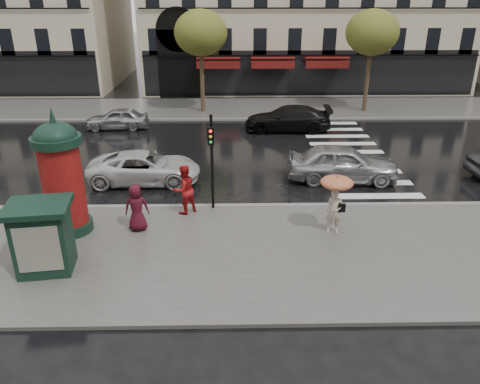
{
  "coord_description": "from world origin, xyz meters",
  "views": [
    {
      "loc": [
        -0.1,
        -13.37,
        7.86
      ],
      "look_at": [
        0.19,
        1.5,
        1.33
      ],
      "focal_mm": 35.0,
      "sensor_mm": 36.0,
      "label": 1
    }
  ],
  "objects_px": {
    "woman_red": "(184,189)",
    "car_white": "(145,168)",
    "traffic_light": "(212,154)",
    "car_silver": "(343,163)",
    "newsstand": "(43,237)",
    "car_black": "(288,118)",
    "woman_umbrella": "(336,195)",
    "man_burgundy": "(137,208)",
    "morris_column": "(61,174)",
    "car_far_silver": "(117,119)"
  },
  "relations": [
    {
      "from": "woman_red",
      "to": "man_burgundy",
      "type": "relative_size",
      "value": 1.11
    },
    {
      "from": "morris_column",
      "to": "car_white",
      "type": "distance_m",
      "value": 5.21
    },
    {
      "from": "woman_umbrella",
      "to": "car_silver",
      "type": "relative_size",
      "value": 0.44
    },
    {
      "from": "woman_umbrella",
      "to": "car_black",
      "type": "bearing_deg",
      "value": 90.54
    },
    {
      "from": "morris_column",
      "to": "car_silver",
      "type": "relative_size",
      "value": 0.91
    },
    {
      "from": "morris_column",
      "to": "traffic_light",
      "type": "height_order",
      "value": "morris_column"
    },
    {
      "from": "morris_column",
      "to": "car_far_silver",
      "type": "bearing_deg",
      "value": 95.33
    },
    {
      "from": "woman_umbrella",
      "to": "newsstand",
      "type": "bearing_deg",
      "value": -166.59
    },
    {
      "from": "traffic_light",
      "to": "car_silver",
      "type": "xyz_separation_m",
      "value": [
        5.58,
        3.01,
        -1.51
      ]
    },
    {
      "from": "man_burgundy",
      "to": "car_far_silver",
      "type": "bearing_deg",
      "value": -82.37
    },
    {
      "from": "car_far_silver",
      "to": "man_burgundy",
      "type": "bearing_deg",
      "value": 12.94
    },
    {
      "from": "car_white",
      "to": "man_burgundy",
      "type": "bearing_deg",
      "value": -173.86
    },
    {
      "from": "man_burgundy",
      "to": "car_white",
      "type": "xyz_separation_m",
      "value": [
        -0.53,
        4.66,
        -0.29
      ]
    },
    {
      "from": "woman_red",
      "to": "car_black",
      "type": "distance_m",
      "value": 12.35
    },
    {
      "from": "woman_umbrella",
      "to": "morris_column",
      "type": "distance_m",
      "value": 9.12
    },
    {
      "from": "car_black",
      "to": "car_far_silver",
      "type": "bearing_deg",
      "value": -89.99
    },
    {
      "from": "man_burgundy",
      "to": "newsstand",
      "type": "xyz_separation_m",
      "value": [
        -2.25,
        -2.44,
        0.26
      ]
    },
    {
      "from": "newsstand",
      "to": "traffic_light",
      "type": "bearing_deg",
      "value": 40.54
    },
    {
      "from": "car_silver",
      "to": "morris_column",
      "type": "bearing_deg",
      "value": 118.32
    },
    {
      "from": "traffic_light",
      "to": "car_white",
      "type": "relative_size",
      "value": 0.75
    },
    {
      "from": "morris_column",
      "to": "car_silver",
      "type": "xyz_separation_m",
      "value": [
        10.48,
        4.64,
        -1.38
      ]
    },
    {
      "from": "woman_umbrella",
      "to": "morris_column",
      "type": "height_order",
      "value": "morris_column"
    },
    {
      "from": "car_black",
      "to": "traffic_light",
      "type": "bearing_deg",
      "value": -17.23
    },
    {
      "from": "woman_red",
      "to": "car_black",
      "type": "height_order",
      "value": "woman_red"
    },
    {
      "from": "woman_red",
      "to": "traffic_light",
      "type": "height_order",
      "value": "traffic_light"
    },
    {
      "from": "woman_umbrella",
      "to": "newsstand",
      "type": "height_order",
      "value": "newsstand"
    },
    {
      "from": "traffic_light",
      "to": "car_white",
      "type": "bearing_deg",
      "value": 135.58
    },
    {
      "from": "woman_red",
      "to": "car_white",
      "type": "height_order",
      "value": "woman_red"
    },
    {
      "from": "car_silver",
      "to": "car_white",
      "type": "relative_size",
      "value": 0.99
    },
    {
      "from": "car_far_silver",
      "to": "car_white",
      "type": "bearing_deg",
      "value": 17.48
    },
    {
      "from": "traffic_light",
      "to": "car_silver",
      "type": "height_order",
      "value": "traffic_light"
    },
    {
      "from": "woman_umbrella",
      "to": "car_far_silver",
      "type": "xyz_separation_m",
      "value": [
        -10.31,
        13.44,
        -0.87
      ]
    },
    {
      "from": "traffic_light",
      "to": "newsstand",
      "type": "height_order",
      "value": "traffic_light"
    },
    {
      "from": "newsstand",
      "to": "woman_umbrella",
      "type": "bearing_deg",
      "value": 13.41
    },
    {
      "from": "morris_column",
      "to": "traffic_light",
      "type": "xyz_separation_m",
      "value": [
        4.9,
        1.63,
        0.13
      ]
    },
    {
      "from": "traffic_light",
      "to": "car_far_silver",
      "type": "xyz_separation_m",
      "value": [
        -6.13,
        11.49,
        -1.69
      ]
    },
    {
      "from": "car_white",
      "to": "woman_umbrella",
      "type": "bearing_deg",
      "value": -124.74
    },
    {
      "from": "man_burgundy",
      "to": "car_silver",
      "type": "height_order",
      "value": "man_burgundy"
    },
    {
      "from": "morris_column",
      "to": "newsstand",
      "type": "relative_size",
      "value": 2.03
    },
    {
      "from": "woman_umbrella",
      "to": "traffic_light",
      "type": "height_order",
      "value": "traffic_light"
    },
    {
      "from": "woman_umbrella",
      "to": "car_far_silver",
      "type": "height_order",
      "value": "woman_umbrella"
    },
    {
      "from": "newsstand",
      "to": "car_silver",
      "type": "bearing_deg",
      "value": 34.43
    },
    {
      "from": "morris_column",
      "to": "woman_umbrella",
      "type": "bearing_deg",
      "value": -2.03
    },
    {
      "from": "man_burgundy",
      "to": "car_black",
      "type": "relative_size",
      "value": 0.33
    },
    {
      "from": "woman_red",
      "to": "car_silver",
      "type": "xyz_separation_m",
      "value": [
        6.61,
        3.34,
        -0.24
      ]
    },
    {
      "from": "woman_umbrella",
      "to": "car_white",
      "type": "height_order",
      "value": "woman_umbrella"
    },
    {
      "from": "newsstand",
      "to": "man_burgundy",
      "type": "bearing_deg",
      "value": 47.27
    },
    {
      "from": "woman_red",
      "to": "morris_column",
      "type": "xyz_separation_m",
      "value": [
        -3.87,
        -1.3,
        1.14
      ]
    },
    {
      "from": "car_black",
      "to": "car_white",
      "type": "bearing_deg",
      "value": -38.82
    },
    {
      "from": "newsstand",
      "to": "car_black",
      "type": "height_order",
      "value": "newsstand"
    }
  ]
}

